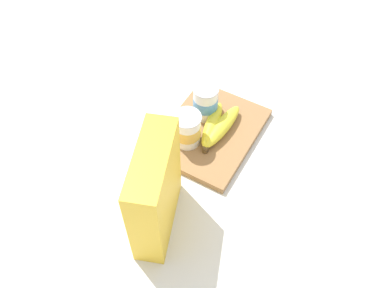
{
  "coord_description": "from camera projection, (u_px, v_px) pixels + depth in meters",
  "views": [
    {
      "loc": [
        -0.63,
        -0.3,
        0.86
      ],
      "look_at": [
        -0.1,
        0.0,
        0.07
      ],
      "focal_mm": 40.06,
      "sensor_mm": 36.0,
      "label": 1
    }
  ],
  "objects": [
    {
      "name": "ground_plane",
      "position": [
        210.0,
        135.0,
        1.1
      ],
      "size": [
        2.4,
        2.4,
        0.0
      ],
      "primitive_type": "plane",
      "color": "silver"
    },
    {
      "name": "cutting_board",
      "position": [
        210.0,
        133.0,
        1.1
      ],
      "size": [
        0.29,
        0.22,
        0.02
      ],
      "primitive_type": "cube",
      "color": "olive",
      "rests_on": "ground_plane"
    },
    {
      "name": "cereal_box",
      "position": [
        155.0,
        192.0,
        0.86
      ],
      "size": [
        0.21,
        0.13,
        0.24
      ],
      "primitive_type": "cube",
      "rotation": [
        0.0,
        0.0,
        3.49
      ],
      "color": "yellow",
      "rests_on": "ground_plane"
    },
    {
      "name": "yogurt_cup_back",
      "position": [
        205.0,
        102.0,
        1.09
      ],
      "size": [
        0.06,
        0.06,
        0.09
      ],
      "color": "white",
      "rests_on": "cutting_board"
    },
    {
      "name": "yogurt_cup_front",
      "position": [
        187.0,
        129.0,
        1.04
      ],
      "size": [
        0.07,
        0.07,
        0.09
      ],
      "color": "white",
      "rests_on": "cutting_board"
    },
    {
      "name": "banana_bunch",
      "position": [
        218.0,
        126.0,
        1.08
      ],
      "size": [
        0.17,
        0.08,
        0.03
      ],
      "color": "yellow",
      "rests_on": "cutting_board"
    }
  ]
}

